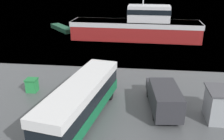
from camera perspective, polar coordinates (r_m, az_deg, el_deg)
name	(u,v)px	position (r m, az deg, el deg)	size (l,w,h in m)	color
tour_bus	(81,99)	(19.28, -6.99, -6.70)	(4.44, 11.30, 3.13)	#146B3D
delivery_van	(164,97)	(21.21, 11.72, -5.99)	(2.76, 6.58, 2.26)	#2D2D33
fishing_boat	(138,26)	(43.73, 5.86, 9.92)	(22.06, 5.88, 11.35)	maroon
storage_bin	(32,85)	(25.35, -17.83, -3.30)	(1.08, 1.04, 1.31)	green
small_boat	(62,28)	(52.04, -11.38, 9.34)	(6.34, 6.95, 0.85)	#1E5138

